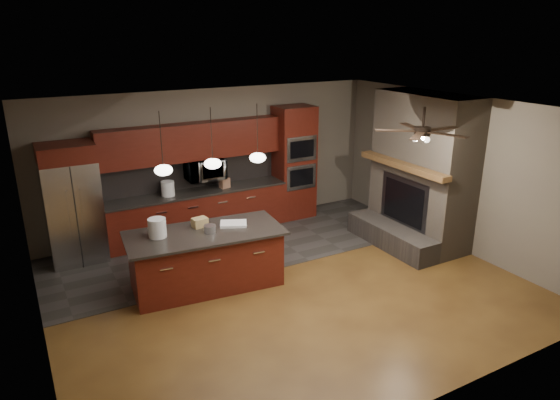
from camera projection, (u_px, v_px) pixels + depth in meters
ground at (288, 286)px, 7.90m from camera, size 7.00×7.00×0.00m
ceiling at (289, 109)px, 7.00m from camera, size 7.00×6.00×0.02m
back_wall at (213, 160)px, 9.93m from camera, size 7.00×0.02×2.80m
right_wall at (455, 172)px, 9.06m from camera, size 0.02×6.00×2.80m
left_wall at (30, 251)px, 5.84m from camera, size 0.02×6.00×2.80m
slate_tile_patch at (240, 245)px, 9.39m from camera, size 7.00×2.40×0.01m
fireplace_column at (420, 176)px, 9.21m from camera, size 1.30×2.10×2.80m
back_cabinetry at (196, 191)px, 9.67m from camera, size 3.59×0.64×2.20m
oven_tower at (294, 163)px, 10.53m from camera, size 0.80×0.63×2.38m
microwave at (205, 169)px, 9.63m from camera, size 0.73×0.41×0.50m
refrigerator at (73, 204)px, 8.48m from camera, size 0.89×0.75×2.09m
kitchen_island at (206, 259)px, 7.78m from camera, size 2.49×1.32×0.92m
white_bucket at (157, 228)px, 7.41m from camera, size 0.30×0.30×0.29m
paint_can at (210, 229)px, 7.59m from camera, size 0.21×0.21×0.12m
paint_tray at (233, 224)px, 7.90m from camera, size 0.50×0.43×0.04m
cardboard_box at (200, 222)px, 7.81m from camera, size 0.25×0.19×0.15m
counter_bucket at (168, 189)px, 9.32m from camera, size 0.32×0.32×0.28m
counter_box at (225, 183)px, 9.81m from camera, size 0.21×0.17×0.20m
pendant_left at (163, 170)px, 7.09m from camera, size 0.26×0.26×0.92m
pendant_center at (213, 163)px, 7.43m from camera, size 0.26×0.26×0.92m
pendant_right at (258, 157)px, 7.78m from camera, size 0.26×0.26×0.92m
ceiling_fan at (423, 131)px, 7.28m from camera, size 1.27×1.33×0.41m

